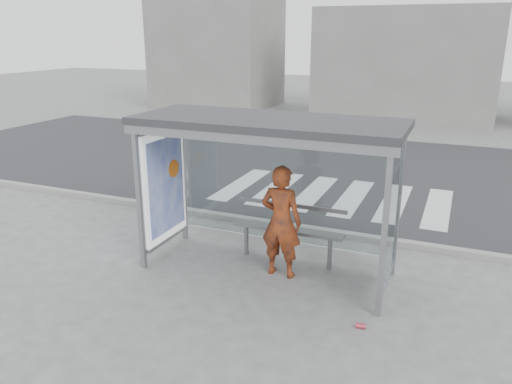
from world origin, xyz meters
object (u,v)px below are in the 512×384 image
bus_shelter (247,155)px  soda_can (361,326)px  bench (288,229)px  person (281,222)px

bus_shelter → soda_can: (2.21, -1.18, -1.95)m
bench → soda_can: size_ratio=15.10×
bus_shelter → bench: bus_shelter is taller
bus_shelter → soda_can: size_ratio=32.15×
soda_can → bus_shelter: bearing=151.8°
bus_shelter → person: (0.64, -0.10, -1.03)m
person → bench: person is taller
bus_shelter → bench: (0.57, 0.43, -1.38)m
bus_shelter → soda_can: bearing=-28.2°
bus_shelter → bench: bearing=37.3°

